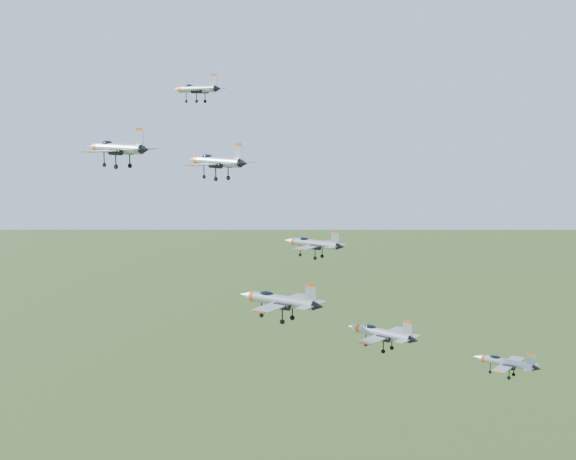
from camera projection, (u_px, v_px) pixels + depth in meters
The scene contains 7 objects.
jet_lead at pixel (196, 89), 135.97m from camera, with size 11.27×9.44×3.02m.
jet_left_high at pixel (216, 161), 121.46m from camera, with size 13.49×11.47×3.67m.
jet_right_high at pixel (117, 148), 106.66m from camera, with size 12.84×10.80×3.45m.
jet_left_low at pixel (313, 243), 124.13m from camera, with size 11.15×9.28×2.98m.
jet_right_low at pixel (279, 300), 108.01m from camera, with size 13.69×11.34×3.66m.
jet_trail at pixel (381, 333), 107.89m from camera, with size 11.39×9.59×3.06m.
jet_extra at pixel (505, 362), 118.40m from camera, with size 10.51×8.75×2.81m.
Camera 1 is at (64.94, -104.28, 150.06)m, focal length 50.00 mm.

